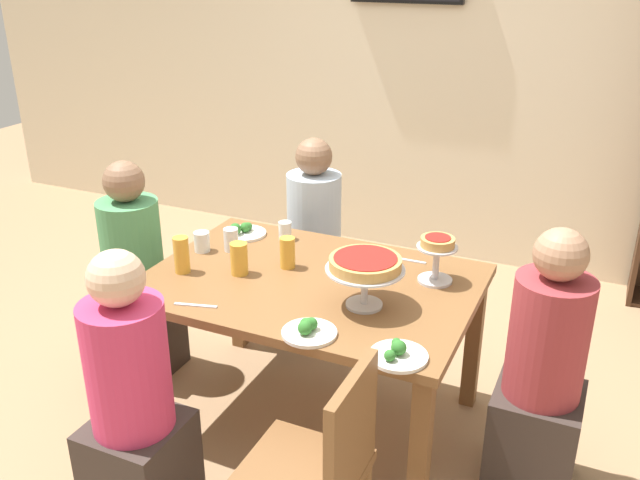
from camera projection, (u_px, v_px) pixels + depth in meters
ground_plane at (311, 418)px, 3.25m from camera, size 12.00×12.00×0.00m
rear_partition at (450, 58)px, 4.54m from camera, size 8.00×0.12×2.80m
dining_table at (311, 299)px, 3.00m from camera, size 1.42×1.00×0.74m
diner_head_west at (136, 286)px, 3.45m from camera, size 0.34×0.34×1.15m
diner_far_left at (314, 252)px, 3.84m from camera, size 0.34×0.34×1.15m
diner_near_left at (134, 414)px, 2.50m from camera, size 0.34×0.34×1.15m
diner_head_east at (541, 384)px, 2.68m from camera, size 0.34×0.34×1.15m
chair_near_right at (320, 467)px, 2.25m from camera, size 0.40×0.40×0.87m
deep_dish_pizza_stand at (365, 267)px, 2.68m from camera, size 0.32×0.32×0.22m
personal_pizza_stand at (437, 251)px, 2.89m from camera, size 0.18×0.18×0.21m
salad_plate_near_diner at (308, 329)px, 2.53m from camera, size 0.21×0.21×0.07m
salad_plate_far_diner at (243, 231)px, 3.42m from camera, size 0.21×0.21×0.07m
salad_plate_spare at (398, 354)px, 2.39m from camera, size 0.21×0.21×0.07m
beer_glass_amber_tall at (288, 253)px, 3.05m from camera, size 0.07×0.07×0.14m
beer_glass_amber_short at (182, 255)px, 3.00m from camera, size 0.07×0.07×0.17m
beer_glass_amber_spare at (239, 259)px, 2.99m from camera, size 0.08×0.08×0.15m
water_glass_clear_near at (231, 240)px, 3.23m from camera, size 0.07×0.07×0.11m
water_glass_clear_far at (285, 231)px, 3.36m from camera, size 0.06×0.06×0.09m
water_glass_clear_spare at (202, 242)px, 3.23m from camera, size 0.07×0.07×0.10m
cutlery_fork_near at (407, 260)px, 3.14m from camera, size 0.18×0.02×0.00m
cutlery_knife_near at (352, 254)px, 3.21m from camera, size 0.18×0.02×0.00m
cutlery_fork_far at (196, 305)px, 2.74m from camera, size 0.18×0.06×0.00m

